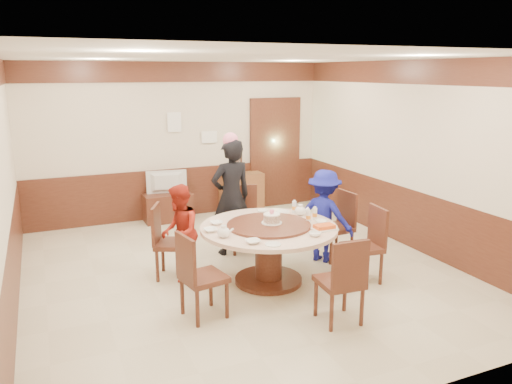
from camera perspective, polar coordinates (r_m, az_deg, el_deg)
name	(u,v)px	position (r m, az deg, el deg)	size (l,w,h in m)	color
room	(242,194)	(6.49, -1.64, -0.24)	(6.00, 6.04, 2.84)	beige
banquet_table	(269,242)	(6.32, 1.46, -5.79)	(1.72, 1.72, 0.78)	#4C2417
chair_0	(335,238)	(7.29, 9.06, -5.17)	(0.48, 0.47, 0.97)	#4C2417
chair_1	(245,231)	(7.51, -1.27, -4.45)	(0.54, 0.55, 0.97)	#4C2417
chair_2	(172,254)	(6.66, -9.61, -7.04)	(0.59, 0.58, 0.97)	#4C2417
chair_3	(202,291)	(5.57, -6.16, -11.15)	(0.52, 0.51, 0.97)	#4C2417
chair_4	(340,295)	(5.51, 9.56, -11.57)	(0.47, 0.48, 0.97)	#4C2417
chair_5	(363,258)	(6.59, 12.15, -7.40)	(0.49, 0.48, 0.97)	#4C2417
person_standing	(231,197)	(7.26, -2.86, -0.59)	(0.62, 0.41, 1.71)	black
person_red	(180,233)	(6.48, -8.72, -4.61)	(0.61, 0.47, 1.25)	#A72416
person_blue	(324,216)	(7.08, 7.79, -2.71)	(0.85, 0.49, 1.31)	navy
birthday_cake	(272,218)	(6.25, 1.81, -3.04)	(0.26, 0.26, 0.18)	white
teapot_left	(224,232)	(5.83, -3.71, -4.62)	(0.17, 0.15, 0.13)	white
teapot_right	(300,211)	(6.73, 5.08, -2.16)	(0.17, 0.15, 0.13)	white
bowl_0	(216,223)	(6.33, -4.54, -3.54)	(0.16, 0.16, 0.04)	white
bowl_1	(315,234)	(5.91, 6.74, -4.82)	(0.15, 0.15, 0.05)	white
bowl_2	(253,242)	(5.63, -0.35, -5.69)	(0.17, 0.17, 0.04)	white
bowl_3	(321,222)	(6.39, 7.49, -3.41)	(0.15, 0.15, 0.05)	white
bowl_4	(211,230)	(6.05, -5.21, -4.35)	(0.17, 0.17, 0.04)	white
bowl_5	(262,212)	(6.80, 0.72, -2.24)	(0.15, 0.15, 0.05)	white
saucer_near	(273,244)	(5.59, 1.96, -6.00)	(0.18, 0.18, 0.01)	white
saucer_far	(283,212)	(6.87, 3.11, -2.26)	(0.18, 0.18, 0.01)	white
shrimp_platter	(324,227)	(6.16, 7.81, -4.04)	(0.30, 0.20, 0.06)	white
bottle_0	(308,216)	(6.41, 6.01, -2.79)	(0.06, 0.06, 0.16)	white
bottle_1	(315,214)	(6.53, 6.73, -2.51)	(0.06, 0.06, 0.16)	white
bottle_2	(294,207)	(6.82, 4.39, -1.74)	(0.06, 0.06, 0.16)	white
tv_stand	(168,207)	(9.13, -10.03, -1.72)	(0.85, 0.45, 0.50)	#4C2417
television	(167,183)	(9.02, -10.15, 1.08)	(0.72, 0.09, 0.41)	gray
side_cabinet	(241,193)	(9.55, -1.69, -0.06)	(0.80, 0.40, 0.75)	brown
thermos	(238,164)	(9.41, -2.02, 3.25)	(0.15, 0.15, 0.38)	silver
notice_left	(174,122)	(9.11, -9.31, 7.88)	(0.25, 0.00, 0.35)	white
notice_right	(209,137)	(9.32, -5.35, 6.28)	(0.30, 0.00, 0.22)	white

